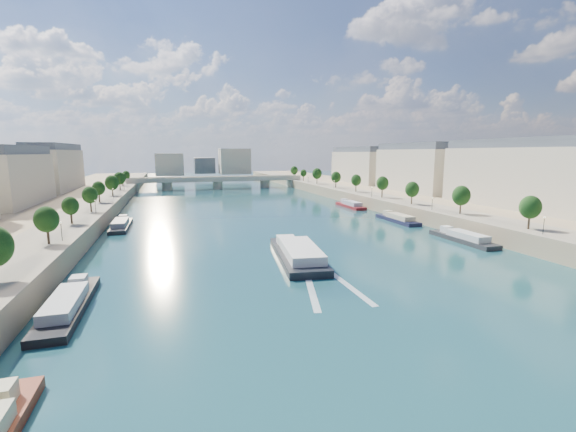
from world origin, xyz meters
TOP-DOWN VIEW (x-y plane):
  - ground at (0.00, 100.00)m, footprint 700.00×700.00m
  - quay_left at (-72.00, 100.00)m, footprint 44.00×520.00m
  - quay_right at (72.00, 100.00)m, footprint 44.00×520.00m
  - pave_left at (-57.00, 100.00)m, footprint 14.00×520.00m
  - pave_right at (57.00, 100.00)m, footprint 14.00×520.00m
  - trees_left at (-55.00, 102.00)m, footprint 4.80×268.80m
  - trees_right at (55.00, 110.00)m, footprint 4.80×268.80m
  - lamps_left at (-52.50, 90.00)m, footprint 0.36×200.36m
  - lamps_right at (52.50, 105.00)m, footprint 0.36×200.36m
  - buildings_right at (85.00, 112.00)m, footprint 16.00×226.00m
  - skyline at (3.19, 319.52)m, footprint 79.00×42.00m
  - bridge at (0.00, 235.57)m, footprint 112.00×12.00m
  - tour_barge at (-2.83, 58.83)m, footprint 12.59×31.19m
  - wake at (-2.83, 42.29)m, footprint 10.99×26.01m
  - moored_barges_left at (-45.50, 36.31)m, footprint 5.00×155.12m
  - moored_barges_right at (45.50, 57.25)m, footprint 5.00×166.06m

SIDE VIEW (x-z plane):
  - ground at x=0.00m, z-range 0.00..0.00m
  - wake at x=-2.83m, z-range 0.00..0.04m
  - moored_barges_right at x=45.50m, z-range -0.96..2.64m
  - moored_barges_left at x=-45.50m, z-range -0.96..2.64m
  - tour_barge at x=-2.83m, z-range -0.86..3.25m
  - quay_left at x=-72.00m, z-range 0.00..5.00m
  - quay_right at x=72.00m, z-range 0.00..5.00m
  - pave_left at x=-57.00m, z-range 5.00..5.10m
  - pave_right at x=57.00m, z-range 5.00..5.10m
  - bridge at x=0.00m, z-range 1.01..9.16m
  - lamps_left at x=-52.50m, z-range 5.64..9.92m
  - lamps_right at x=52.50m, z-range 5.64..9.92m
  - trees_left at x=-55.00m, z-range 6.35..14.61m
  - trees_right at x=55.00m, z-range 6.35..14.61m
  - skyline at x=3.19m, z-range 3.66..25.66m
  - buildings_right at x=85.00m, z-range 4.85..28.05m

